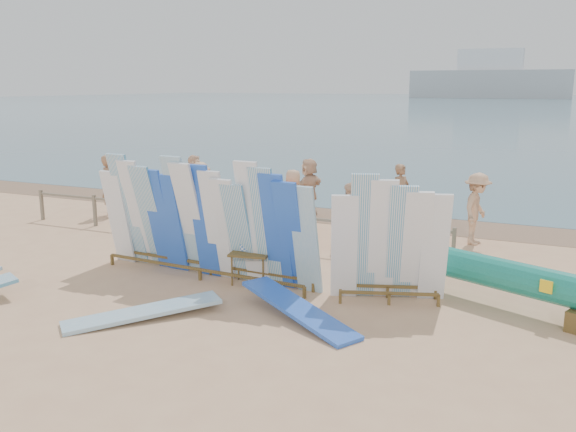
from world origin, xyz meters
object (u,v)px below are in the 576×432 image
at_px(beachgoer_7, 401,195).
at_px(stroller, 277,219).
at_px(beachgoer_11, 195,178).
at_px(outrigger_canoe, 490,274).
at_px(beachgoer_5, 309,187).
at_px(beachgoer_3, 201,190).
at_px(beachgoer_6, 293,198).
at_px(beach_chair_left, 260,229).
at_px(vendor_table, 250,267).
at_px(beachgoer_9, 477,209).
at_px(main_surfboard_rack, 204,224).
at_px(beachgoer_1, 109,186).
at_px(beachgoer_8, 350,215).
at_px(beach_chair_right, 240,225).
at_px(flat_board_d, 298,319).
at_px(side_surfboard_rack, 390,245).
at_px(flat_board_b, 143,318).

bearing_deg(beachgoer_7, stroller, 158.74).
xyz_separation_m(beachgoer_11, beachgoer_7, (7.35, -0.77, 0.08)).
height_order(outrigger_canoe, beachgoer_5, beachgoer_5).
bearing_deg(beachgoer_3, beachgoer_6, -62.37).
bearing_deg(beach_chair_left, vendor_table, -78.59).
bearing_deg(beachgoer_3, beachgoer_11, 65.47).
bearing_deg(beachgoer_6, beachgoer_11, -114.53).
xyz_separation_m(beachgoer_5, beachgoer_9, (5.12, -1.43, 0.02)).
relative_size(main_surfboard_rack, beachgoer_9, 2.85).
relative_size(vendor_table, beachgoer_1, 0.56).
distance_m(beachgoer_1, beachgoer_11, 3.23).
bearing_deg(beach_chair_left, beachgoer_8, -6.43).
distance_m(beachgoer_6, beachgoer_5, 1.55).
distance_m(vendor_table, beachgoer_5, 6.70).
bearing_deg(main_surfboard_rack, beachgoer_6, 95.34).
height_order(beachgoer_8, beachgoer_7, beachgoer_7).
bearing_deg(beachgoer_8, outrigger_canoe, 18.53).
height_order(beachgoer_5, beachgoer_11, beachgoer_5).
distance_m(beachgoer_7, beachgoer_9, 2.54).
bearing_deg(beachgoer_5, stroller, 16.86).
relative_size(beach_chair_right, beachgoer_6, 0.54).
height_order(main_surfboard_rack, beachgoer_9, main_surfboard_rack).
xyz_separation_m(flat_board_d, beachgoer_8, (-0.71, 4.95, 0.80)).
height_order(flat_board_d, beachgoer_11, beachgoer_11).
bearing_deg(beachgoer_11, beachgoer_9, -123.99).
bearing_deg(beachgoer_7, flat_board_d, -153.79).
height_order(beach_chair_left, beachgoer_3, beachgoer_3).
xyz_separation_m(side_surfboard_rack, stroller, (-3.98, 3.69, -0.63)).
xyz_separation_m(beach_chair_right, beachgoer_1, (-4.79, 0.55, 0.68)).
relative_size(flat_board_d, beach_chair_right, 3.03).
bearing_deg(beachgoer_6, beachgoer_7, 116.41).
bearing_deg(beachgoer_7, outrigger_canoe, -126.39).
xyz_separation_m(outrigger_canoe, beachgoer_6, (-5.76, 4.27, 0.23)).
height_order(side_surfboard_rack, beachgoer_8, side_surfboard_rack).
bearing_deg(beachgoer_11, main_surfboard_rack, -168.45).
height_order(main_surfboard_rack, beachgoer_5, main_surfboard_rack).
relative_size(outrigger_canoe, stroller, 5.31).
height_order(beachgoer_5, beachgoer_9, beachgoer_9).
distance_m(flat_board_b, beachgoer_8, 6.30).
bearing_deg(beach_chair_right, vendor_table, -61.82).
xyz_separation_m(beachgoer_6, beachgoer_9, (4.97, 0.11, 0.09)).
height_order(stroller, beachgoer_3, beachgoer_3).
xyz_separation_m(side_surfboard_rack, beachgoer_3, (-7.10, 4.95, -0.25)).
xyz_separation_m(beachgoer_6, beachgoer_1, (-5.73, -0.90, 0.12)).
relative_size(flat_board_d, beachgoer_3, 1.60).
bearing_deg(beach_chair_right, flat_board_d, -55.55).
relative_size(stroller, beachgoer_7, 0.65).
distance_m(flat_board_b, beachgoer_7, 9.12).
bearing_deg(outrigger_canoe, beachgoer_5, 158.32).
height_order(side_surfboard_rack, beachgoer_7, side_surfboard_rack).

